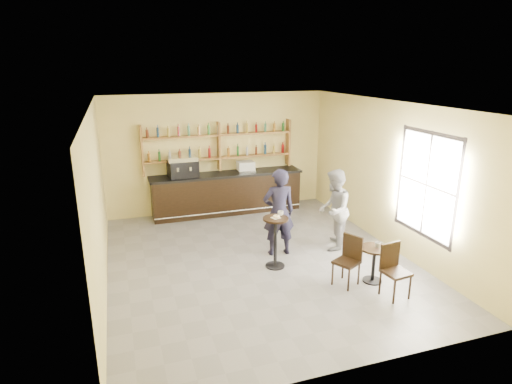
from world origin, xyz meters
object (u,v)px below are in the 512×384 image
object	(u,v)px
pastry_case	(246,167)
chair_west	(346,262)
bar_counter	(227,193)
patron_second	(334,210)
espresso_machine	(183,167)
pedestal_table	(275,243)
chair_south	(396,272)
cafe_table	(374,265)
man_main	(279,212)

from	to	relation	value
pastry_case	chair_west	xyz separation A→B (m)	(0.53, -4.59, -0.79)
bar_counter	patron_second	size ratio (longest dim) A/B	2.31
espresso_machine	patron_second	xyz separation A→B (m)	(2.78, -3.02, -0.49)
pedestal_table	pastry_case	bearing A→B (deg)	82.72
chair_south	chair_west	bearing A→B (deg)	125.20
pastry_case	pedestal_table	distance (m)	3.59
cafe_table	pedestal_table	bearing A→B (deg)	143.02
bar_counter	pedestal_table	bearing A→B (deg)	-88.58
bar_counter	chair_west	world-z (taller)	bar_counter
pastry_case	man_main	xyz separation A→B (m)	(-0.17, -2.93, -0.31)
espresso_machine	cafe_table	world-z (taller)	espresso_machine
espresso_machine	chair_south	distance (m)	6.02
bar_counter	cafe_table	xyz separation A→B (m)	(1.61, -4.64, -0.21)
espresso_machine	pastry_case	distance (m)	1.71
man_main	patron_second	world-z (taller)	man_main
cafe_table	chair_west	xyz separation A→B (m)	(-0.55, 0.05, 0.12)
espresso_machine	cafe_table	xyz separation A→B (m)	(2.78, -4.64, -1.03)
espresso_machine	man_main	size ratio (longest dim) A/B	0.39
man_main	bar_counter	bearing A→B (deg)	-78.40
man_main	chair_west	world-z (taller)	man_main
chair_west	chair_south	size ratio (longest dim) A/B	0.97
espresso_machine	chair_west	bearing A→B (deg)	-70.82
pedestal_table	cafe_table	size ratio (longest dim) A/B	1.52
pastry_case	cafe_table	xyz separation A→B (m)	(1.08, -4.64, -0.91)
chair_south	pedestal_table	bearing A→B (deg)	124.50
pedestal_table	chair_south	world-z (taller)	pedestal_table
patron_second	pedestal_table	bearing A→B (deg)	-38.22
cafe_table	chair_south	size ratio (longest dim) A/B	0.72
man_main	cafe_table	xyz separation A→B (m)	(1.25, -1.71, -0.60)
espresso_machine	pedestal_table	size ratio (longest dim) A/B	0.71
cafe_table	chair_south	bearing A→B (deg)	-85.24
pedestal_table	chair_south	distance (m)	2.35
pastry_case	man_main	size ratio (longest dim) A/B	0.25
pastry_case	man_main	distance (m)	2.95
pastry_case	cafe_table	distance (m)	4.85
cafe_table	man_main	bearing A→B (deg)	126.11
pedestal_table	chair_south	bearing A→B (deg)	-47.99
bar_counter	espresso_machine	size ratio (longest dim) A/B	5.53
bar_counter	pastry_case	distance (m)	0.88
chair_west	patron_second	bearing A→B (deg)	132.78
espresso_machine	man_main	distance (m)	3.34
pastry_case	chair_south	distance (m)	5.41
bar_counter	pastry_case	xyz separation A→B (m)	(0.53, 0.00, 0.70)
patron_second	pastry_case	bearing A→B (deg)	-125.59
espresso_machine	pedestal_table	xyz separation A→B (m)	(1.25, -3.49, -0.85)
pastry_case	chair_south	size ratio (longest dim) A/B	0.49
espresso_machine	pedestal_table	distance (m)	3.81
cafe_table	espresso_machine	bearing A→B (deg)	120.93
man_main	chair_south	bearing A→B (deg)	123.80
espresso_machine	bar_counter	bearing A→B (deg)	-6.74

